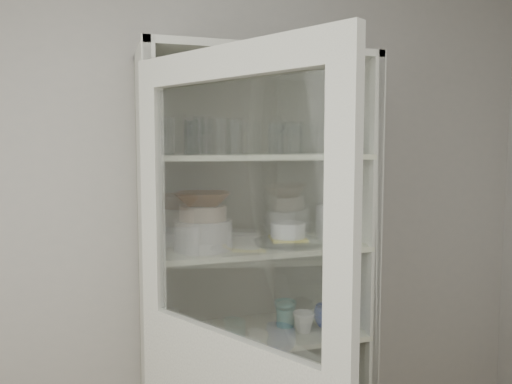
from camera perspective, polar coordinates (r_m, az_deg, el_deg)
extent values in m
cube|color=beige|center=(2.40, -6.20, -4.27)|extent=(3.60, 0.02, 2.60)
cube|color=#B5B5AA|center=(2.20, -12.39, -11.92)|extent=(0.03, 0.45, 2.10)
cube|color=#B5B5AA|center=(2.48, 10.92, -9.95)|extent=(0.03, 0.45, 2.10)
cube|color=gray|center=(2.49, -1.48, -9.80)|extent=(1.00, 0.03, 2.10)
cube|color=#B5B5AA|center=(2.24, 0.00, 15.28)|extent=(1.00, 0.45, 0.03)
cube|color=silver|center=(2.34, 0.12, -15.90)|extent=(0.94, 0.42, 0.02)
cube|color=silver|center=(2.23, 0.12, -6.27)|extent=(0.94, 0.42, 0.02)
cube|color=silver|center=(2.19, 0.12, 4.05)|extent=(0.94, 0.42, 0.02)
cube|color=#B5B5AA|center=(1.55, -2.97, 14.68)|extent=(0.48, 0.80, 0.10)
cube|color=#B5B5AA|center=(1.85, -11.69, -0.91)|extent=(0.08, 0.10, 0.80)
cube|color=#B5B5AA|center=(1.29, 9.84, -3.52)|extent=(0.08, 0.10, 0.80)
cube|color=silver|center=(1.55, -2.89, -2.01)|extent=(0.37, 0.63, 0.78)
cylinder|color=silver|center=(2.00, -10.32, 6.28)|extent=(0.08, 0.08, 0.15)
cylinder|color=silver|center=(1.99, -6.09, 6.42)|extent=(0.08, 0.08, 0.15)
cylinder|color=silver|center=(2.04, -3.96, 6.34)|extent=(0.10, 0.10, 0.15)
cylinder|color=silver|center=(2.12, 4.44, 6.02)|extent=(0.08, 0.08, 0.13)
cylinder|color=silver|center=(2.09, 2.30, 6.08)|extent=(0.08, 0.08, 0.13)
cylinder|color=silver|center=(2.22, 11.09, 5.85)|extent=(0.08, 0.08, 0.12)
cylinder|color=silver|center=(2.25, 11.05, 5.95)|extent=(0.08, 0.08, 0.13)
cylinder|color=silver|center=(2.13, -7.24, 6.24)|extent=(0.08, 0.08, 0.15)
cylinder|color=silver|center=(2.11, -7.02, 6.14)|extent=(0.09, 0.09, 0.14)
cylinder|color=silver|center=(2.16, -7.10, 6.16)|extent=(0.09, 0.09, 0.14)
cylinder|color=silver|center=(2.14, -2.52, 6.31)|extent=(0.09, 0.09, 0.15)
cylinder|color=white|center=(2.12, -6.04, -4.89)|extent=(0.24, 0.24, 0.13)
cylinder|color=white|center=(2.29, -9.38, -5.06)|extent=(0.21, 0.21, 0.06)
cylinder|color=beige|center=(2.10, -6.06, -2.38)|extent=(0.25, 0.25, 0.06)
imported|color=#583217|center=(2.10, -6.08, -0.78)|extent=(0.28, 0.28, 0.06)
cylinder|color=silver|center=(2.25, 3.69, -5.70)|extent=(0.37, 0.37, 0.02)
cube|color=yellow|center=(2.24, 3.69, -5.35)|extent=(0.18, 0.18, 0.01)
cylinder|color=white|center=(2.24, 3.70, -4.37)|extent=(0.19, 0.19, 0.07)
cylinder|color=silver|center=(2.38, 8.44, -3.37)|extent=(0.13, 0.13, 0.16)
imported|color=navy|center=(2.38, 8.35, -13.96)|extent=(0.17, 0.17, 0.11)
imported|color=teal|center=(2.45, 3.37, -13.42)|extent=(0.14, 0.14, 0.10)
imported|color=white|center=(2.33, 5.49, -14.59)|extent=(0.10, 0.10, 0.09)
cylinder|color=teal|center=(2.40, 3.39, -14.09)|extent=(0.08, 0.08, 0.08)
ellipsoid|color=teal|center=(2.38, 3.39, -12.96)|extent=(0.08, 0.08, 0.02)
cylinder|color=beige|center=(2.20, -5.69, -16.51)|extent=(0.11, 0.11, 0.04)
cylinder|color=white|center=(2.30, -10.01, -14.60)|extent=(0.13, 0.13, 0.12)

